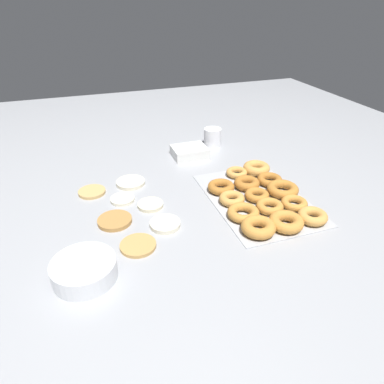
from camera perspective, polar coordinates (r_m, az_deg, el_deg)
ground_plane at (r=1.20m, az=-5.20°, el=-1.11°), size 3.00×3.00×0.00m
pancake_0 at (r=1.31m, az=-10.20°, el=1.58°), size 0.11×0.11×0.01m
pancake_1 at (r=1.10m, az=-12.75°, el=-4.66°), size 0.11×0.11×0.01m
pancake_2 at (r=0.99m, az=-8.98°, el=-8.77°), size 0.10×0.10×0.01m
pancake_3 at (r=1.28m, az=-16.34°, el=0.03°), size 0.10×0.10×0.01m
pancake_4 at (r=1.16m, az=-6.95°, el=-2.13°), size 0.09×0.09×0.01m
pancake_5 at (r=1.21m, az=-11.51°, el=-1.19°), size 0.08×0.08×0.01m
pancake_6 at (r=1.06m, az=-4.51°, el=-5.34°), size 0.09×0.09×0.01m
donut_tray at (r=1.20m, az=11.48°, el=-0.80°), size 0.46×0.32×0.04m
batter_bowl at (r=0.92m, az=-17.51°, el=-12.28°), size 0.16×0.16×0.05m
container_stack at (r=1.50m, az=-0.43°, el=6.72°), size 0.12×0.15×0.04m
paper_cup at (r=1.61m, az=3.43°, el=9.10°), size 0.08×0.08×0.08m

